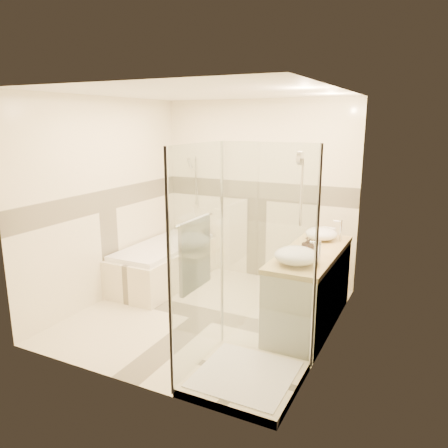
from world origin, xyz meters
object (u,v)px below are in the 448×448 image
at_px(vessel_sink_near, 321,234).
at_px(amenity_bottle_a, 307,246).
at_px(shower_enclosure, 237,323).
at_px(vanity, 310,288).
at_px(amenity_bottle_b, 310,245).
at_px(vessel_sink_far, 296,256).
at_px(bathtub, 164,262).

height_order(vessel_sink_near, amenity_bottle_a, amenity_bottle_a).
relative_size(shower_enclosure, amenity_bottle_a, 11.50).
xyz_separation_m(vanity, amenity_bottle_b, (-0.02, -0.01, 0.49)).
relative_size(vanity, vessel_sink_far, 3.79).
bearing_deg(vessel_sink_far, vessel_sink_near, 90.00).
relative_size(shower_enclosure, amenity_bottle_b, 15.22).
xyz_separation_m(vanity, shower_enclosure, (-0.29, -1.27, 0.08)).
height_order(shower_enclosure, amenity_bottle_b, shower_enclosure).
distance_m(vanity, vessel_sink_far, 0.71).
bearing_deg(amenity_bottle_b, amenity_bottle_a, -90.00).
bearing_deg(shower_enclosure, vessel_sink_far, 70.61).
xyz_separation_m(vanity, vessel_sink_far, (-0.02, -0.50, 0.51)).
bearing_deg(bathtub, amenity_bottle_a, -12.37).
height_order(bathtub, vessel_sink_far, vessel_sink_far).
xyz_separation_m(vessel_sink_near, vessel_sink_far, (0.00, -0.99, 0.01)).
distance_m(vanity, vessel_sink_near, 0.70).
xyz_separation_m(vanity, amenity_bottle_a, (-0.02, -0.12, 0.51)).
bearing_deg(amenity_bottle_a, vessel_sink_near, 90.00).
xyz_separation_m(amenity_bottle_a, amenity_bottle_b, (0.00, 0.11, -0.02)).
distance_m(shower_enclosure, amenity_bottle_a, 1.26).
relative_size(vanity, amenity_bottle_a, 9.13).
distance_m(bathtub, vessel_sink_near, 2.22).
height_order(shower_enclosure, amenity_bottle_a, shower_enclosure).
xyz_separation_m(shower_enclosure, vessel_sink_near, (0.27, 1.77, 0.42)).
bearing_deg(bathtub, amenity_bottle_b, -9.61).
height_order(vanity, vessel_sink_far, vessel_sink_far).
xyz_separation_m(bathtub, vessel_sink_far, (2.13, -0.85, 0.63)).
relative_size(bathtub, shower_enclosure, 0.83).
bearing_deg(vessel_sink_near, bathtub, -176.06).
bearing_deg(vessel_sink_far, amenity_bottle_a, 90.00).
height_order(amenity_bottle_a, amenity_bottle_b, amenity_bottle_a).
distance_m(vessel_sink_far, amenity_bottle_a, 0.38).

